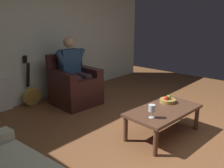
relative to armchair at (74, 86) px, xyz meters
name	(u,v)px	position (x,y,z in m)	size (l,w,h in m)	color
ground_plane	(195,152)	(0.12, 2.45, -0.35)	(7.57, 7.57, 0.00)	brown
wall_back	(43,32)	(0.12, -0.74, 0.98)	(5.90, 0.06, 2.65)	silver
armchair	(74,86)	(0.00, 0.00, 0.00)	(0.80, 0.81, 0.95)	#371918
person_seated	(74,68)	(0.00, 0.01, 0.34)	(0.65, 0.60, 1.27)	navy
coffee_table	(164,112)	(-0.01, 1.91, -0.01)	(1.16, 0.68, 0.39)	#523324
guitar	(32,94)	(0.60, -0.54, -0.14)	(0.35, 0.24, 0.94)	#B2883B
wine_glass_near	(152,109)	(0.35, 1.94, 0.16)	(0.09, 0.09, 0.17)	silver
fruit_bowl	(168,100)	(-0.28, 1.82, 0.08)	(0.24, 0.24, 0.11)	#A1803A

